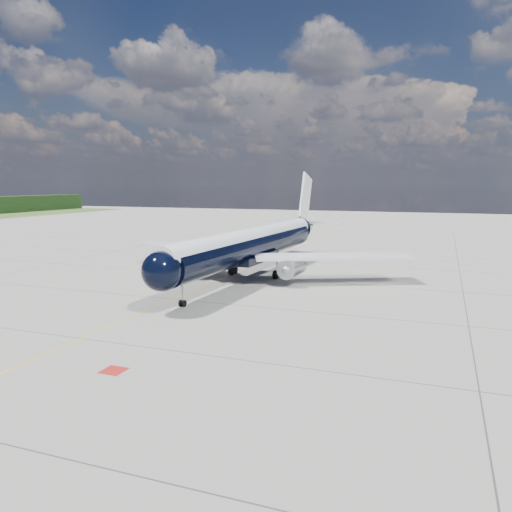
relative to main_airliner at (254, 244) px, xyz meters
The scene contains 4 objects.
ground 7.11m from the main_airliner, 129.66° to the left, with size 320.00×320.00×0.00m, color gray.
taxiway_centerline 5.78m from the main_airliner, 167.38° to the right, with size 0.16×160.00×0.01m, color #E5BA0C.
red_marking 36.22m from the main_airliner, 84.73° to the right, with size 1.60×1.60×0.01m, color maroon.
main_airliner is the anchor object (origin of this frame).
Camera 1 is at (27.36, -37.04, 12.69)m, focal length 35.00 mm.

